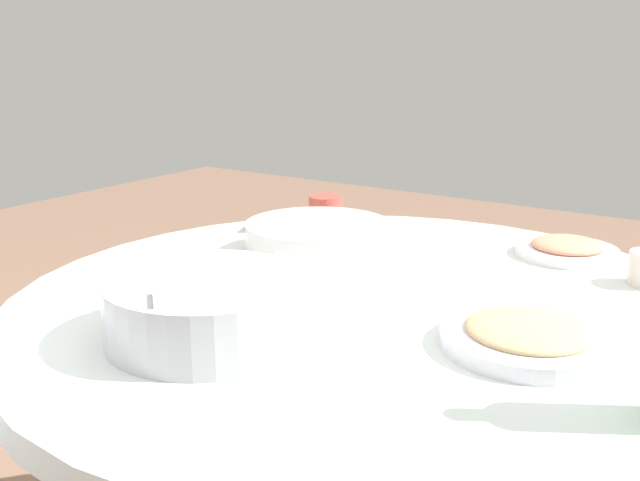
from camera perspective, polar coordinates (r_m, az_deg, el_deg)
name	(u,v)px	position (r m, az deg, el deg)	size (l,w,h in m)	color
round_dining_table	(368,381)	(1.28, 3.66, -10.70)	(1.18, 1.18, 0.73)	#99999E
rice_bowl	(208,307)	(1.07, -8.53, -5.05)	(0.29, 0.29, 0.10)	#B2B5BA
soup_bowl	(318,239)	(1.46, -0.13, 0.08)	(0.29, 0.29, 0.06)	silver
dish_noodles	(529,336)	(1.07, 15.67, -7.02)	(0.24, 0.24, 0.04)	white
dish_shrimp	(567,249)	(1.53, 18.37, -0.60)	(0.20, 0.20, 0.04)	white
tea_cup_near	(326,210)	(1.70, 0.43, 2.36)	(0.08, 0.08, 0.06)	#C3463A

